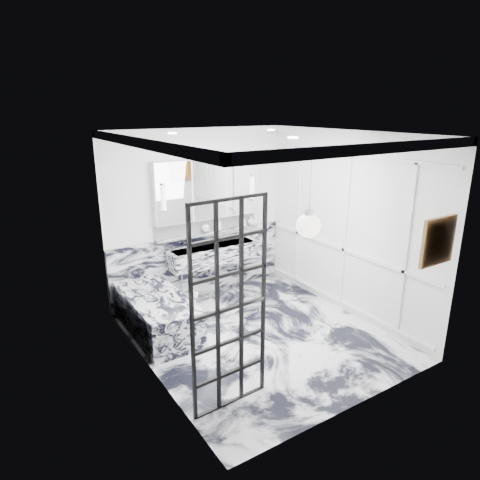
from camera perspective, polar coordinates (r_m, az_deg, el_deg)
floor at (r=6.25m, az=2.54°, el=-12.52°), size 3.60×3.60×0.00m
ceiling at (r=5.43m, az=2.95°, el=14.03°), size 3.60×3.60×0.00m
wall_back at (r=7.18m, az=-5.57°, el=3.47°), size 3.60×0.00×3.60m
wall_front at (r=4.43m, az=16.30°, el=-6.12°), size 3.60×0.00×3.60m
wall_left at (r=4.99m, az=-12.51°, el=-3.17°), size 0.00×3.60×3.60m
wall_right at (r=6.70m, az=14.00°, el=2.03°), size 0.00×3.60×3.60m
marble_clad_back at (r=7.41m, az=-5.29°, el=-3.15°), size 3.18×0.05×1.05m
marble_clad_left at (r=5.01m, az=-12.31°, el=-3.78°), size 0.02×3.56×2.68m
panel_molding at (r=6.72m, az=13.82°, el=1.18°), size 0.03×3.40×2.30m
soap_bottle_a at (r=7.31m, az=-2.74°, el=2.08°), size 0.08×0.08×0.20m
soap_bottle_b at (r=7.57m, az=0.48°, el=2.47°), size 0.09×0.09×0.16m
soap_bottle_c at (r=7.65m, az=1.47°, el=2.63°), size 0.16×0.16×0.16m
face_pot at (r=7.19m, az=-4.64°, el=1.59°), size 0.14×0.14×0.14m
amber_bottle at (r=7.28m, az=-3.38°, el=1.61°), size 0.04×0.04×0.10m
flower_vase at (r=5.75m, az=-6.25°, el=-8.54°), size 0.08×0.08×0.12m
crittall_door at (r=4.42m, az=-1.38°, el=-9.12°), size 0.88×0.08×2.28m
artwork at (r=5.29m, az=24.91°, el=-0.14°), size 0.46×0.04×0.46m
pendant_light at (r=4.49m, az=9.11°, el=1.89°), size 0.26×0.26×0.26m
trough_sink at (r=7.23m, az=-3.47°, el=-1.93°), size 1.60×0.45×0.30m
ledge at (r=7.26m, az=-4.16°, el=0.97°), size 1.90×0.14×0.04m
subway_tile at (r=7.28m, az=-4.41°, el=2.11°), size 1.90×0.03×0.23m
mirror_cabinet at (r=7.09m, az=-4.31°, el=6.81°), size 1.90×0.16×1.00m
sconce_left at (r=6.67m, az=-10.15°, el=5.56°), size 0.07×0.07×0.40m
sconce_right at (r=7.44m, az=1.66°, el=7.03°), size 0.07×0.07×0.40m
bathtub at (r=6.34m, az=-11.08°, el=-9.59°), size 0.75×1.65×0.55m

